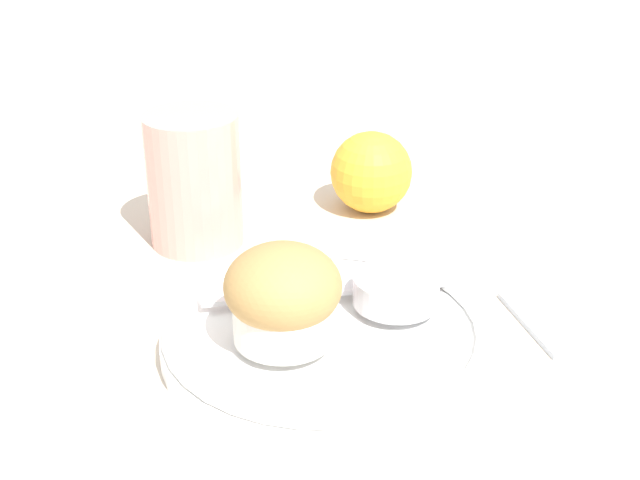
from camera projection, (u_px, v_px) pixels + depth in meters
The scene contains 9 objects.
ground_plane at pixel (310, 351), 0.56m from camera, with size 3.00×3.00×0.00m, color beige.
plate at pixel (324, 337), 0.56m from camera, with size 0.20×0.20×0.02m.
muffin at pixel (283, 296), 0.53m from camera, with size 0.07×0.07×0.06m.
cream_ramekin at pixel (396, 288), 0.57m from camera, with size 0.06×0.06×0.02m.
berry_pair at pixel (300, 277), 0.59m from camera, with size 0.03×0.02×0.02m.
butter_knife at pixel (325, 289), 0.59m from camera, with size 0.16×0.03×0.00m.
orange_fruit at pixel (371, 172), 0.74m from camera, with size 0.07×0.07×0.07m.
juice_glass at pixel (194, 180), 0.68m from camera, with size 0.07×0.07×0.10m.
folded_napkin at pixel (623, 307), 0.60m from camera, with size 0.15×0.08×0.01m.
Camera 1 is at (-0.12, -0.46, 0.32)m, focal length 50.00 mm.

